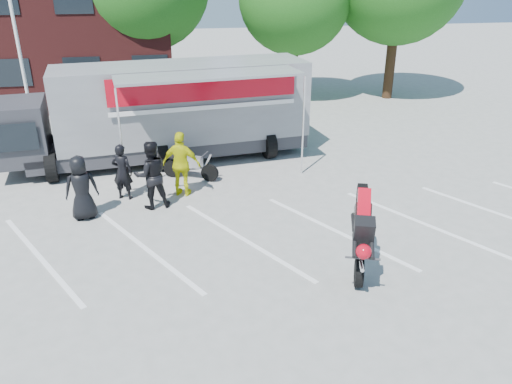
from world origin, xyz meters
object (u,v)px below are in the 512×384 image
object	(u,v)px
parked_motorcycle	(191,179)
spectator_hivis	(182,164)
spectator_leather_c	(151,175)
flagpole	(18,4)
spectator_leather_b	(122,172)
spectator_leather_a	(81,188)
stunt_bike_rider	(356,267)
transporter_truck	(173,158)

from	to	relation	value
parked_motorcycle	spectator_hivis	world-z (taller)	spectator_hivis
parked_motorcycle	spectator_leather_c	distance (m)	2.42
flagpole	spectator_leather_b	xyz separation A→B (m)	(3.42, -5.95, -4.22)
spectator_leather_a	spectator_leather_c	world-z (taller)	spectator_leather_c
spectator_leather_b	flagpole	bearing A→B (deg)	-39.57
stunt_bike_rider	parked_motorcycle	bearing A→B (deg)	137.88
spectator_leather_a	stunt_bike_rider	bearing A→B (deg)	138.26
transporter_truck	parked_motorcycle	size ratio (longest dim) A/B	5.46
transporter_truck	spectator_leather_b	bearing A→B (deg)	-122.07
flagpole	spectator_leather_a	size ratio (longest dim) A/B	4.54
parked_motorcycle	spectator_hivis	distance (m)	1.57
flagpole	spectator_hivis	bearing A→B (deg)	-49.57
flagpole	spectator_leather_b	bearing A→B (deg)	-60.10
parked_motorcycle	spectator_leather_b	bearing A→B (deg)	146.45
spectator_leather_c	parked_motorcycle	bearing A→B (deg)	-131.96
flagpole	transporter_truck	bearing A→B (deg)	-29.22
flagpole	spectator_leather_b	distance (m)	8.05
transporter_truck	spectator_leather_c	bearing A→B (deg)	-106.61
spectator_leather_a	spectator_leather_c	bearing A→B (deg)	179.84
spectator_leather_b	spectator_hivis	bearing A→B (deg)	-161.37
spectator_hivis	stunt_bike_rider	bearing A→B (deg)	149.56
transporter_truck	spectator_hivis	xyz separation A→B (m)	(0.21, -3.26, 0.97)
flagpole	spectator_leather_a	distance (m)	8.55
flagpole	parked_motorcycle	xyz separation A→B (m)	(5.42, -4.81, -5.05)
stunt_bike_rider	flagpole	bearing A→B (deg)	147.77
spectator_leather_a	spectator_leather_c	xyz separation A→B (m)	(1.81, 0.36, 0.09)
spectator_leather_b	spectator_leather_c	distance (m)	1.12
transporter_truck	spectator_leather_b	size ratio (longest dim) A/B	6.20
spectator_leather_a	transporter_truck	bearing A→B (deg)	-131.29
stunt_bike_rider	spectator_hivis	size ratio (longest dim) A/B	1.14
flagpole	parked_motorcycle	distance (m)	8.84
transporter_truck	stunt_bike_rider	size ratio (longest dim) A/B	4.68
stunt_bike_rider	spectator_leather_b	bearing A→B (deg)	156.65
transporter_truck	spectator_hivis	world-z (taller)	spectator_hivis
flagpole	spectator_leather_a	world-z (taller)	flagpole
transporter_truck	spectator_leather_b	distance (m)	3.63
transporter_truck	spectator_leather_b	world-z (taller)	spectator_leather_b
spectator_hivis	parked_motorcycle	bearing A→B (deg)	-82.42
spectator_hivis	flagpole	bearing A→B (deg)	-27.48
parked_motorcycle	transporter_truck	bearing A→B (deg)	40.95
spectator_leather_a	spectator_leather_b	size ratio (longest dim) A/B	1.06
parked_motorcycle	spectator_leather_a	bearing A→B (deg)	153.80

